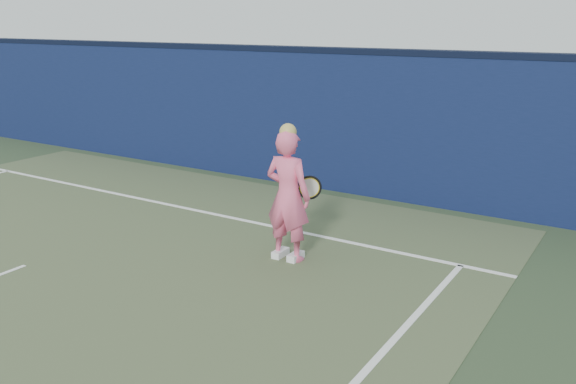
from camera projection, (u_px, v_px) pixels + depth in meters
The scene contains 4 objects.
backstop_wall at pixel (263, 115), 12.04m from camera, with size 24.00×0.40×2.50m, color #0D183B.
wall_cap at pixel (262, 48), 11.68m from camera, with size 24.00×0.42×0.10m, color black.
player at pixel (288, 195), 7.92m from camera, with size 0.64×0.42×1.83m.
racket at pixel (307, 188), 8.31m from camera, with size 0.61×0.25×0.34m.
Camera 1 is at (6.78, -3.40, 3.09)m, focal length 38.00 mm.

